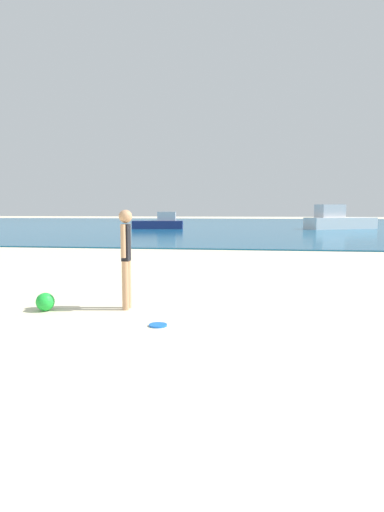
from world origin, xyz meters
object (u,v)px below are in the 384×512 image
object	(u,v)px
person_standing	(126,253)
boat_far	(338,221)
frisbee	(158,325)
beach_ball	(45,302)
boat_near	(160,223)

from	to	relation	value
person_standing	boat_far	bearing A→B (deg)	163.13
boat_far	frisbee	bearing A→B (deg)	-131.20
frisbee	beach_ball	size ratio (longest dim) A/B	0.87
person_standing	frisbee	xyz separation A→B (m)	(0.73, -0.95, -0.91)
beach_ball	frisbee	bearing A→B (deg)	-17.62
person_standing	frisbee	world-z (taller)	person_standing
boat_far	beach_ball	world-z (taller)	boat_far
beach_ball	person_standing	bearing A→B (deg)	13.99
boat_near	beach_ball	size ratio (longest dim) A/B	14.48
boat_far	beach_ball	bearing A→B (deg)	-135.01
frisbee	boat_far	bearing A→B (deg)	74.40
frisbee	boat_near	distance (m)	29.39
person_standing	boat_near	world-z (taller)	person_standing
boat_near	boat_far	size ratio (longest dim) A/B	0.70
boat_far	beach_ball	size ratio (longest dim) A/B	20.63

